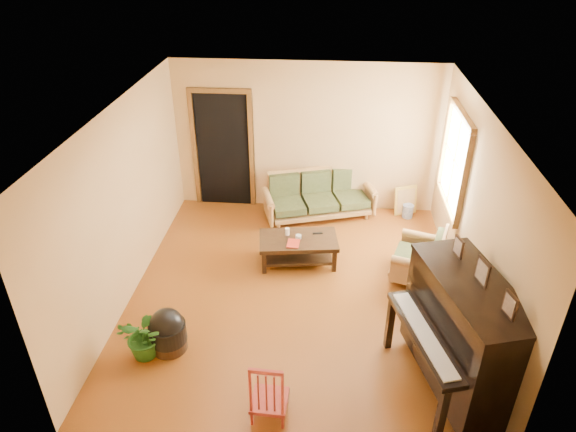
# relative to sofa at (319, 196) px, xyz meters

# --- Properties ---
(floor) EXTENTS (5.00, 5.00, 0.00)m
(floor) POSITION_rel_sofa_xyz_m (-0.26, -2.11, -0.40)
(floor) COLOR #5C2C0C
(floor) RESTS_ON ground
(doorway) EXTENTS (1.08, 0.16, 2.05)m
(doorway) POSITION_rel_sofa_xyz_m (-1.71, 0.37, 0.62)
(doorway) COLOR black
(doorway) RESTS_ON floor
(window) EXTENTS (0.12, 1.36, 1.46)m
(window) POSITION_rel_sofa_xyz_m (1.95, -0.81, 1.10)
(window) COLOR white
(window) RESTS_ON right_wall
(sofa) EXTENTS (2.02, 1.30, 0.80)m
(sofa) POSITION_rel_sofa_xyz_m (0.00, 0.00, 0.00)
(sofa) COLOR olive
(sofa) RESTS_ON floor
(coffee_table) EXTENTS (1.23, 0.78, 0.42)m
(coffee_table) POSITION_rel_sofa_xyz_m (-0.27, -1.40, -0.19)
(coffee_table) COLOR black
(coffee_table) RESTS_ON floor
(armchair) EXTENTS (0.96, 0.98, 0.79)m
(armchair) POSITION_rel_sofa_xyz_m (1.45, -1.62, -0.00)
(armchair) COLOR olive
(armchair) RESTS_ON floor
(piano) EXTENTS (1.33, 1.78, 1.40)m
(piano) POSITION_rel_sofa_xyz_m (1.63, -3.60, 0.30)
(piano) COLOR black
(piano) RESTS_ON floor
(footstool) EXTENTS (0.49, 0.49, 0.42)m
(footstool) POSITION_rel_sofa_xyz_m (-1.70, -3.34, -0.19)
(footstool) COLOR black
(footstool) RESTS_ON floor
(red_chair) EXTENTS (0.39, 0.43, 0.80)m
(red_chair) POSITION_rel_sofa_xyz_m (-0.38, -4.18, -0.00)
(red_chair) COLOR maroon
(red_chair) RESTS_ON floor
(leaning_frame) EXTENTS (0.42, 0.23, 0.55)m
(leaning_frame) POSITION_rel_sofa_xyz_m (1.50, 0.22, -0.13)
(leaning_frame) COLOR gold
(leaning_frame) RESTS_ON floor
(ceramic_crock) EXTENTS (0.23, 0.23, 0.23)m
(ceramic_crock) POSITION_rel_sofa_xyz_m (1.54, 0.11, -0.28)
(ceramic_crock) COLOR #34539E
(ceramic_crock) RESTS_ON floor
(potted_plant) EXTENTS (0.67, 0.62, 0.61)m
(potted_plant) POSITION_rel_sofa_xyz_m (-1.93, -3.48, -0.09)
(potted_plant) COLOR #215A19
(potted_plant) RESTS_ON floor
(book) EXTENTS (0.19, 0.25, 0.02)m
(book) POSITION_rel_sofa_xyz_m (-0.42, -1.56, 0.03)
(book) COLOR #A02615
(book) RESTS_ON coffee_table
(candle) EXTENTS (0.09, 0.09, 0.11)m
(candle) POSITION_rel_sofa_xyz_m (-0.44, -1.31, 0.08)
(candle) COLOR white
(candle) RESTS_ON coffee_table
(glass_jar) EXTENTS (0.09, 0.09, 0.06)m
(glass_jar) POSITION_rel_sofa_xyz_m (-0.27, -1.40, 0.05)
(glass_jar) COLOR silver
(glass_jar) RESTS_ON coffee_table
(remote) EXTENTS (0.15, 0.06, 0.01)m
(remote) POSITION_rel_sofa_xyz_m (0.01, -1.24, 0.03)
(remote) COLOR black
(remote) RESTS_ON coffee_table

